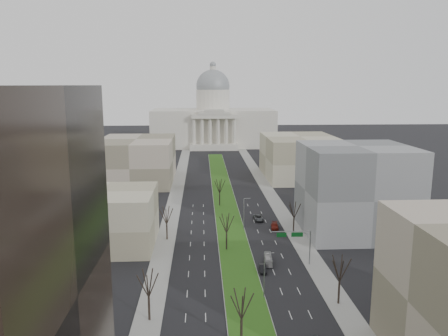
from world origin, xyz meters
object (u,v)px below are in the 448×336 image
object	(u,v)px
car_black	(263,268)
car_red	(275,226)
car_grey_far	(258,218)
box_van	(268,259)

from	to	relation	value
car_black	car_red	distance (m)	29.62
car_grey_far	box_van	xyz separation A→B (m)	(-1.83, -31.89, 0.10)
car_red	box_van	xyz separation A→B (m)	(-5.52, -24.14, 0.17)
car_red	box_van	bearing A→B (deg)	-95.98
car_black	box_van	bearing A→B (deg)	71.30
car_grey_far	box_van	size ratio (longest dim) A/B	0.89
car_red	box_van	world-z (taller)	box_van
box_van	car_red	bearing A→B (deg)	82.20
car_black	car_red	bearing A→B (deg)	79.37
car_black	car_red	world-z (taller)	car_red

